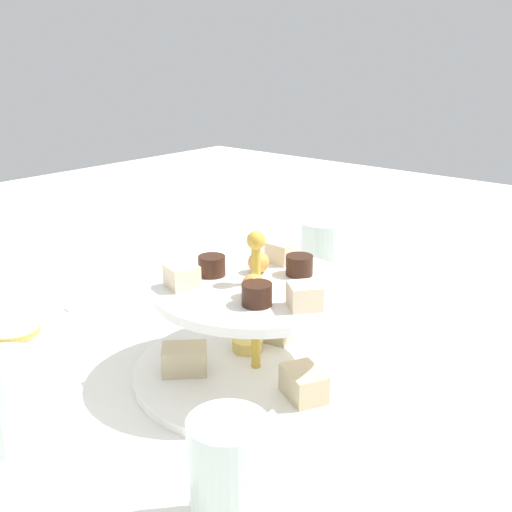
# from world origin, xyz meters

# --- Properties ---
(ground_plane) EXTENTS (2.40, 2.40, 0.00)m
(ground_plane) POSITION_xyz_m (0.00, 0.00, 0.00)
(ground_plane) COLOR silver
(tiered_serving_stand) EXTENTS (0.27, 0.27, 0.17)m
(tiered_serving_stand) POSITION_xyz_m (0.00, -0.00, 0.05)
(tiered_serving_stand) COLOR white
(tiered_serving_stand) RESTS_ON ground_plane
(water_glass_tall_right) EXTENTS (0.07, 0.07, 0.11)m
(water_glass_tall_right) POSITION_xyz_m (0.08, -0.25, 0.06)
(water_glass_tall_right) COLOR silver
(water_glass_tall_right) RESTS_ON ground_plane
(water_glass_short_left) EXTENTS (0.06, 0.06, 0.08)m
(water_glass_short_left) POSITION_xyz_m (0.10, 0.24, 0.04)
(water_glass_short_left) COLOR silver
(water_glass_short_left) RESTS_ON ground_plane
(teacup_with_saucer) EXTENTS (0.09, 0.09, 0.05)m
(teacup_with_saucer) POSITION_xyz_m (0.22, 0.16, 0.02)
(teacup_with_saucer) COLOR white
(teacup_with_saucer) RESTS_ON ground_plane
(butter_knife_right) EXTENTS (0.03, 0.17, 0.00)m
(butter_knife_right) POSITION_xyz_m (0.31, -0.05, 0.00)
(butter_knife_right) COLOR silver
(butter_knife_right) RESTS_ON ground_plane
(water_glass_mid_back) EXTENTS (0.06, 0.06, 0.10)m
(water_glass_mid_back) POSITION_xyz_m (-0.13, 0.19, 0.05)
(water_glass_mid_back) COLOR silver
(water_glass_mid_back) RESTS_ON ground_plane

